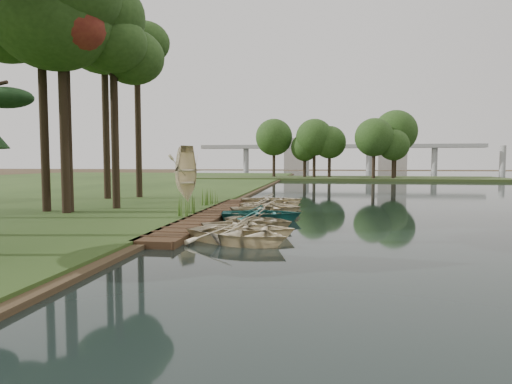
# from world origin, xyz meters

# --- Properties ---
(ground) EXTENTS (300.00, 300.00, 0.00)m
(ground) POSITION_xyz_m (0.00, 0.00, 0.00)
(ground) COLOR #3D2F1D
(boardwalk) EXTENTS (1.60, 16.00, 0.30)m
(boardwalk) POSITION_xyz_m (-1.60, 0.00, 0.15)
(boardwalk) COLOR #392516
(boardwalk) RESTS_ON ground
(peninsula) EXTENTS (50.00, 14.00, 0.45)m
(peninsula) POSITION_xyz_m (8.00, 50.00, 0.23)
(peninsula) COLOR #33431E
(peninsula) RESTS_ON ground
(far_trees) EXTENTS (45.60, 5.60, 8.80)m
(far_trees) POSITION_xyz_m (4.67, 50.00, 6.43)
(far_trees) COLOR black
(far_trees) RESTS_ON peninsula
(bridge) EXTENTS (95.90, 4.00, 8.60)m
(bridge) POSITION_xyz_m (12.31, 120.00, 7.08)
(bridge) COLOR #A5A5A0
(bridge) RESTS_ON ground
(building_a) EXTENTS (10.00, 8.00, 18.00)m
(building_a) POSITION_xyz_m (30.00, 140.00, 9.00)
(building_a) COLOR #A5A5A0
(building_a) RESTS_ON ground
(building_b) EXTENTS (8.00, 8.00, 12.00)m
(building_b) POSITION_xyz_m (-5.00, 145.00, 6.00)
(building_b) COLOR #A5A5A0
(building_b) RESTS_ON ground
(rowboat_0) EXTENTS (4.66, 4.11, 0.80)m
(rowboat_0) POSITION_xyz_m (1.02, -6.57, 0.45)
(rowboat_0) COLOR beige
(rowboat_0) RESTS_ON water
(rowboat_1) EXTENTS (3.62, 2.64, 0.73)m
(rowboat_1) POSITION_xyz_m (1.19, -5.27, 0.42)
(rowboat_1) COLOR beige
(rowboat_1) RESTS_ON water
(rowboat_2) EXTENTS (3.95, 3.50, 0.68)m
(rowboat_2) POSITION_xyz_m (0.70, -3.92, 0.39)
(rowboat_2) COLOR beige
(rowboat_2) RESTS_ON water
(rowboat_3) EXTENTS (3.82, 3.32, 0.66)m
(rowboat_3) POSITION_xyz_m (1.24, -2.57, 0.38)
(rowboat_3) COLOR beige
(rowboat_3) RESTS_ON water
(rowboat_4) EXTENTS (4.21, 3.27, 0.80)m
(rowboat_4) POSITION_xyz_m (1.10, -0.74, 0.45)
(rowboat_4) COLOR teal
(rowboat_4) RESTS_ON water
(rowboat_5) EXTENTS (3.82, 3.38, 0.66)m
(rowboat_5) POSITION_xyz_m (1.00, 0.06, 0.38)
(rowboat_5) COLOR beige
(rowboat_5) RESTS_ON water
(rowboat_6) EXTENTS (4.55, 3.95, 0.79)m
(rowboat_6) POSITION_xyz_m (1.05, 1.61, 0.44)
(rowboat_6) COLOR beige
(rowboat_6) RESTS_ON water
(rowboat_7) EXTENTS (3.58, 2.67, 0.71)m
(rowboat_7) POSITION_xyz_m (1.15, 3.00, 0.40)
(rowboat_7) COLOR beige
(rowboat_7) RESTS_ON water
(rowboat_8) EXTENTS (3.57, 2.80, 0.67)m
(rowboat_8) POSITION_xyz_m (0.75, 4.17, 0.39)
(rowboat_8) COLOR beige
(rowboat_8) RESTS_ON water
(rowboat_9) EXTENTS (3.35, 2.60, 0.64)m
(rowboat_9) POSITION_xyz_m (1.22, 5.77, 0.37)
(rowboat_9) COLOR beige
(rowboat_9) RESTS_ON water
(rowboat_10) EXTENTS (4.39, 3.43, 0.83)m
(rowboat_10) POSITION_xyz_m (0.78, 6.83, 0.46)
(rowboat_10) COLOR beige
(rowboat_10) RESTS_ON water
(stored_rowboat) EXTENTS (4.46, 4.05, 0.76)m
(stored_rowboat) POSITION_xyz_m (-4.67, 5.63, 0.68)
(stored_rowboat) COLOR beige
(stored_rowboat) RESTS_ON bank
(tree_1) EXTENTS (5.61, 5.61, 12.83)m
(tree_1) POSITION_xyz_m (-9.06, -0.57, 10.67)
(tree_1) COLOR black
(tree_1) RESTS_ON bank
(tree_2) EXTENTS (4.48, 4.48, 11.63)m
(tree_2) POSITION_xyz_m (-8.94, -1.02, 9.91)
(tree_2) COLOR black
(tree_2) RESTS_ON bank
(tree_3) EXTENTS (5.21, 5.21, 11.75)m
(tree_3) POSITION_xyz_m (-10.38, -0.51, 9.76)
(tree_3) COLOR black
(tree_3) RESTS_ON bank
(tree_4) EXTENTS (3.67, 3.67, 10.57)m
(tree_4) POSITION_xyz_m (-7.43, 1.41, 9.15)
(tree_4) COLOR black
(tree_4) RESTS_ON bank
(tree_5) EXTENTS (5.13, 5.13, 13.70)m
(tree_5) POSITION_xyz_m (-11.06, 7.40, 11.70)
(tree_5) COLOR black
(tree_5) RESTS_ON bank
(tree_6) EXTENTS (4.19, 4.19, 12.06)m
(tree_6) POSITION_xyz_m (-9.32, 8.90, 10.42)
(tree_6) COLOR black
(tree_6) RESTS_ON bank
(reeds_0) EXTENTS (0.60, 0.60, 0.98)m
(reeds_0) POSITION_xyz_m (-2.60, -1.53, 0.79)
(reeds_0) COLOR #3F661E
(reeds_0) RESTS_ON bank
(reeds_1) EXTENTS (0.60, 0.60, 0.94)m
(reeds_1) POSITION_xyz_m (-2.60, -0.20, 0.77)
(reeds_1) COLOR #3F661E
(reeds_1) RESTS_ON bank
(reeds_2) EXTENTS (0.60, 0.60, 0.97)m
(reeds_2) POSITION_xyz_m (-2.98, 3.90, 0.78)
(reeds_2) COLOR #3F661E
(reeds_2) RESTS_ON bank
(reeds_3) EXTENTS (0.60, 0.60, 0.89)m
(reeds_3) POSITION_xyz_m (-2.60, 4.55, 0.75)
(reeds_3) COLOR #3F661E
(reeds_3) RESTS_ON bank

